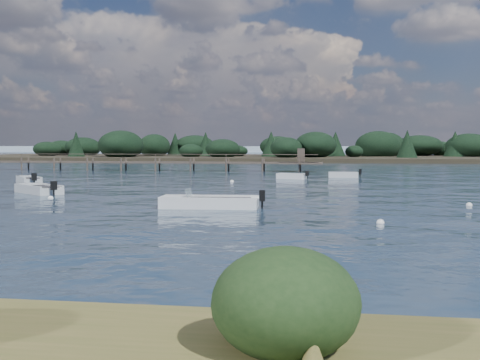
% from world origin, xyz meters
% --- Properties ---
extents(ground, '(400.00, 400.00, 0.00)m').
position_xyz_m(ground, '(0.00, 60.00, 0.00)').
color(ground, '#172535').
rests_on(ground, ground).
extents(tender_far_grey, '(3.19, 3.44, 1.21)m').
position_xyz_m(tender_far_grey, '(-16.30, 22.86, 0.17)').
color(tender_far_grey, '#ABAFB2').
rests_on(tender_far_grey, ground).
extents(tender_far_grey_b, '(3.11, 1.18, 1.06)m').
position_xyz_m(tender_far_grey_b, '(8.64, 36.17, 0.15)').
color(tender_far_grey_b, '#ABAFB2').
rests_on(tender_far_grey_b, ground).
extents(dinghy_mid_grey, '(4.17, 3.83, 1.13)m').
position_xyz_m(dinghy_mid_grey, '(-11.08, 14.35, 0.15)').
color(dinghy_mid_grey, '#ABAFB2').
rests_on(dinghy_mid_grey, ground).
extents(dinghy_mid_white_a, '(5.20, 2.05, 1.21)m').
position_xyz_m(dinghy_mid_white_a, '(1.60, 7.32, 0.16)').
color(dinghy_mid_white_a, silver).
rests_on(dinghy_mid_white_a, ground).
extents(tender_far_white, '(3.02, 1.94, 1.02)m').
position_xyz_m(tender_far_white, '(3.95, 33.01, 0.14)').
color(tender_far_white, silver).
rests_on(tender_far_white, ground).
extents(buoy_b, '(0.32, 0.32, 0.32)m').
position_xyz_m(buoy_b, '(9.55, 2.65, 0.00)').
color(buoy_b, silver).
rests_on(buoy_b, ground).
extents(buoy_c, '(0.32, 0.32, 0.32)m').
position_xyz_m(buoy_c, '(-8.59, 10.97, 0.00)').
color(buoy_c, silver).
rests_on(buoy_c, ground).
extents(buoy_d, '(0.32, 0.32, 0.32)m').
position_xyz_m(buoy_d, '(14.62, 10.50, 0.00)').
color(buoy_d, silver).
rests_on(buoy_d, ground).
extents(buoy_e, '(0.32, 0.32, 0.32)m').
position_xyz_m(buoy_e, '(-0.77, 28.16, 0.00)').
color(buoy_e, silver).
rests_on(buoy_e, ground).
extents(jetty, '(64.50, 3.20, 3.40)m').
position_xyz_m(jetty, '(-21.74, 47.99, 0.98)').
color(jetty, '#453A32').
rests_on(jetty, ground).
extents(far_headland, '(190.00, 40.00, 5.80)m').
position_xyz_m(far_headland, '(25.00, 100.00, 1.96)').
color(far_headland, black).
rests_on(far_headland, ground).
extents(distant_haze, '(280.00, 20.00, 2.40)m').
position_xyz_m(distant_haze, '(-90.00, 230.00, 0.00)').
color(distant_haze, '#92A6B5').
rests_on(distant_haze, ground).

